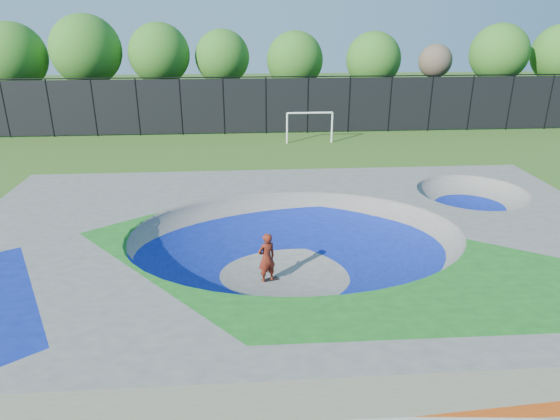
# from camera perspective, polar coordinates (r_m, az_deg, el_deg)

# --- Properties ---
(ground) EXTENTS (120.00, 120.00, 0.00)m
(ground) POSITION_cam_1_polar(r_m,az_deg,el_deg) (16.90, 1.73, -7.19)
(ground) COLOR #315718
(ground) RESTS_ON ground
(skate_deck) EXTENTS (22.00, 14.00, 1.50)m
(skate_deck) POSITION_cam_1_polar(r_m,az_deg,el_deg) (16.55, 1.76, -4.91)
(skate_deck) COLOR gray
(skate_deck) RESTS_ON ground
(skater) EXTENTS (0.74, 0.65, 1.70)m
(skater) POSITION_cam_1_polar(r_m,az_deg,el_deg) (15.99, -1.54, -5.50)
(skater) COLOR red
(skater) RESTS_ON ground
(skateboard) EXTENTS (0.81, 0.49, 0.05)m
(skateboard) POSITION_cam_1_polar(r_m,az_deg,el_deg) (16.38, -1.51, -8.08)
(skateboard) COLOR black
(skateboard) RESTS_ON ground
(soccer_goal) EXTENTS (3.14, 0.12, 2.07)m
(soccer_goal) POSITION_cam_1_polar(r_m,az_deg,el_deg) (33.68, 3.42, 10.06)
(soccer_goal) COLOR white
(soccer_goal) RESTS_ON ground
(fence) EXTENTS (48.09, 0.09, 4.04)m
(fence) POSITION_cam_1_polar(r_m,az_deg,el_deg) (36.28, -1.61, 11.98)
(fence) COLOR black
(fence) RESTS_ON ground
(treeline) EXTENTS (52.17, 6.04, 8.18)m
(treeline) POSITION_cam_1_polar(r_m,az_deg,el_deg) (40.29, -6.73, 17.16)
(treeline) COLOR #433421
(treeline) RESTS_ON ground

